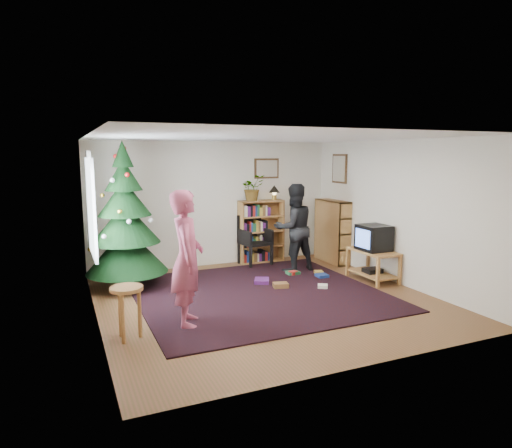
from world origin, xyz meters
name	(u,v)px	position (x,y,z in m)	size (l,w,h in m)	color
floor	(266,299)	(0.00, 0.00, 0.00)	(5.00, 5.00, 0.00)	brown
ceiling	(266,137)	(0.00, 0.00, 2.50)	(5.00, 5.00, 0.00)	white
wall_back	(214,204)	(0.00, 2.50, 1.25)	(5.00, 0.02, 2.50)	silver
wall_front	(368,252)	(0.00, -2.50, 1.25)	(5.00, 0.02, 2.50)	silver
wall_left	(93,231)	(-2.50, 0.00, 1.25)	(0.02, 5.00, 2.50)	silver
wall_right	(396,212)	(2.50, 0.00, 1.25)	(0.02, 5.00, 2.50)	silver
rug	(258,293)	(0.00, 0.30, 0.01)	(3.80, 3.60, 0.02)	black
window_pane	(91,207)	(-2.47, 0.60, 1.50)	(0.04, 1.20, 1.40)	silver
curtain	(91,202)	(-2.43, 1.30, 1.50)	(0.06, 0.35, 1.60)	white
picture_back	(267,168)	(1.15, 2.48, 1.95)	(0.55, 0.03, 0.42)	#4C3319
picture_right	(340,169)	(2.48, 1.75, 1.95)	(0.03, 0.50, 0.60)	#4C3319
christmas_tree	(126,227)	(-1.88, 1.55, 1.03)	(1.37, 1.37, 2.48)	#3F2816
bookshelf_back	(261,231)	(0.96, 2.34, 0.66)	(0.95, 0.30, 1.30)	#B17F3F
bookshelf_right	(332,230)	(2.34, 1.76, 0.66)	(0.30, 0.95, 1.30)	#B17F3F
tv_stand	(373,262)	(2.22, 0.23, 0.33)	(0.52, 0.94, 0.55)	#B17F3F
crt_tv	(374,238)	(2.22, 0.23, 0.78)	(0.48, 0.52, 0.45)	black
armchair	(253,238)	(0.75, 2.26, 0.54)	(0.61, 0.61, 1.01)	black
stool	(127,299)	(-2.20, -0.73, 0.51)	(0.40, 0.40, 0.66)	#B17F3F
person_standing	(187,258)	(-1.39, -0.55, 0.90)	(0.66, 0.43, 1.80)	#AA4461
person_by_chair	(294,228)	(1.22, 1.38, 0.85)	(0.82, 0.64, 1.69)	black
potted_plant	(252,188)	(0.76, 2.34, 1.57)	(0.48, 0.41, 0.53)	gray
table_lamp	(274,190)	(1.26, 2.34, 1.51)	(0.23, 0.23, 0.31)	#A57F33
floor_clutter	(299,278)	(1.00, 0.74, 0.04)	(1.43, 1.18, 0.08)	#A51E19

